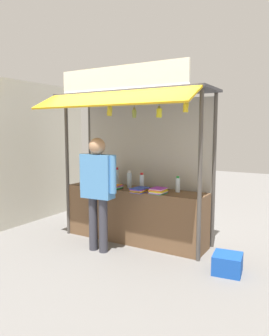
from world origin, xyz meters
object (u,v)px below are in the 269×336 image
at_px(magazine_stack_mid_left, 158,191).
at_px(vendor_person, 98,184).
at_px(water_bottle_back_right, 129,180).
at_px(banana_bunch_rightmost, 110,111).
at_px(water_bottle_front_left, 117,177).
at_px(banana_bunch_leftmost, 159,113).
at_px(magazine_stack_center, 140,190).
at_px(plastic_crate, 227,264).
at_px(water_bottle_front_right, 178,185).
at_px(magazine_stack_left, 98,186).
at_px(banana_bunch_inner_left, 186,107).
at_px(water_bottle_mid_right, 142,181).
at_px(magazine_stack_back_left, 115,187).
at_px(banana_bunch_inner_right, 134,113).

relative_size(magazine_stack_mid_left, vendor_person, 0.16).
bearing_deg(water_bottle_back_right, banana_bunch_rightmost, -104.84).
height_order(water_bottle_front_left, banana_bunch_leftmost, banana_bunch_leftmost).
xyz_separation_m(magazine_stack_center, plastic_crate, (1.48, -0.26, -0.80)).
xyz_separation_m(magazine_stack_center, banana_bunch_leftmost, (0.42, -0.17, 1.19)).
relative_size(water_bottle_front_right, water_bottle_front_left, 0.82).
xyz_separation_m(banana_bunch_leftmost, plastic_crate, (1.06, -0.09, -1.99)).
height_order(magazine_stack_left, plastic_crate, magazine_stack_left).
bearing_deg(water_bottle_front_left, vendor_person, -74.98).
distance_m(water_bottle_front_right, banana_bunch_inner_left, 1.29).
relative_size(water_bottle_mid_right, plastic_crate, 0.76).
bearing_deg(banana_bunch_inner_left, banana_bunch_rightmost, -179.96).
bearing_deg(banana_bunch_inner_left, magazine_stack_left, 172.83).
bearing_deg(water_bottle_front_right, plastic_crate, -30.50).
relative_size(magazine_stack_left, plastic_crate, 0.74).
height_order(water_bottle_front_right, plastic_crate, water_bottle_front_right).
bearing_deg(banana_bunch_inner_left, water_bottle_back_right, 160.35).
distance_m(water_bottle_front_right, magazine_stack_back_left, 1.05).
relative_size(magazine_stack_mid_left, banana_bunch_inner_right, 0.96).
height_order(magazine_stack_center, banana_bunch_inner_right, banana_bunch_inner_right).
relative_size(banana_bunch_leftmost, vendor_person, 0.17).
height_order(banana_bunch_inner_right, banana_bunch_inner_left, same).
bearing_deg(magazine_stack_back_left, plastic_crate, -8.56).
distance_m(magazine_stack_center, vendor_person, 0.68).
relative_size(banana_bunch_inner_right, plastic_crate, 0.82).
height_order(water_bottle_mid_right, banana_bunch_leftmost, banana_bunch_leftmost).
distance_m(magazine_stack_center, banana_bunch_leftmost, 1.27).
bearing_deg(banana_bunch_rightmost, water_bottle_front_right, 26.16).
distance_m(water_bottle_front_right, plastic_crate, 1.42).
distance_m(magazine_stack_mid_left, banana_bunch_inner_left, 1.36).
distance_m(magazine_stack_center, banana_bunch_inner_right, 1.20).
bearing_deg(water_bottle_front_right, water_bottle_back_right, -175.92).
distance_m(water_bottle_back_right, water_bottle_front_left, 0.38).
relative_size(water_bottle_front_left, banana_bunch_inner_left, 1.32).
height_order(water_bottle_front_left, vendor_person, vendor_person).
bearing_deg(water_bottle_back_right, banana_bunch_leftmost, -28.73).
distance_m(magazine_stack_back_left, plastic_crate, 2.14).
height_order(water_bottle_back_right, water_bottle_mid_right, water_bottle_back_right).
distance_m(water_bottle_mid_right, vendor_person, 0.82).
relative_size(magazine_stack_back_left, banana_bunch_inner_left, 1.05).
bearing_deg(magazine_stack_left, vendor_person, -53.15).
bearing_deg(magazine_stack_back_left, banana_bunch_inner_right, -22.80).
relative_size(water_bottle_mid_right, banana_bunch_inner_left, 1.16).
height_order(banana_bunch_inner_right, banana_bunch_leftmost, same).
bearing_deg(water_bottle_front_left, banana_bunch_rightmost, -66.06).
distance_m(magazine_stack_left, banana_bunch_rightmost, 1.34).
xyz_separation_m(water_bottle_front_left, magazine_stack_back_left, (0.21, -0.35, -0.11)).
height_order(water_bottle_front_right, banana_bunch_rightmost, banana_bunch_rightmost).
height_order(water_bottle_front_left, banana_bunch_inner_right, banana_bunch_inner_right).
relative_size(water_bottle_mid_right, banana_bunch_rightmost, 1.05).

